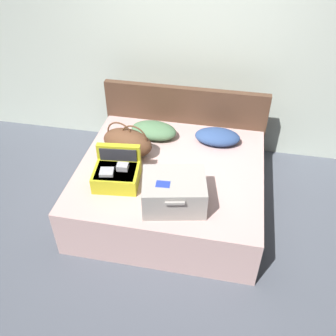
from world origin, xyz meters
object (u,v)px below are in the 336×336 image
at_px(hard_case_large, 174,191).
at_px(hard_case_medium, 117,173).
at_px(bed, 170,187).
at_px(pillow_near_headboard, 154,130).
at_px(pillow_center_head, 217,137).
at_px(duffel_bag, 128,142).

xyz_separation_m(hard_case_large, hard_case_medium, (-0.57, 0.18, -0.03)).
bearing_deg(bed, hard_case_large, -75.64).
distance_m(pillow_near_headboard, pillow_center_head, 0.69).
relative_size(hard_case_large, pillow_near_headboard, 1.23).
distance_m(hard_case_large, duffel_bag, 0.86).
bearing_deg(pillow_center_head, hard_case_large, -106.08).
xyz_separation_m(hard_case_large, pillow_center_head, (0.29, 1.00, -0.06)).
bearing_deg(pillow_near_headboard, duffel_bag, -117.94).
distance_m(hard_case_medium, duffel_bag, 0.44).
height_order(hard_case_large, hard_case_medium, hard_case_medium).
bearing_deg(pillow_center_head, duffel_bag, -156.93).
distance_m(bed, duffel_bag, 0.64).
relative_size(bed, hard_case_large, 2.95).
height_order(bed, duffel_bag, duffel_bag).
bearing_deg(bed, pillow_near_headboard, 119.20).
xyz_separation_m(duffel_bag, pillow_center_head, (0.88, 0.38, -0.07)).
bearing_deg(pillow_near_headboard, bed, -60.80).
bearing_deg(bed, duffel_bag, 162.82).
bearing_deg(pillow_near_headboard, hard_case_medium, -102.01).
xyz_separation_m(hard_case_medium, pillow_near_headboard, (0.17, 0.80, -0.03)).
distance_m(hard_case_large, pillow_center_head, 1.04).
height_order(hard_case_medium, pillow_center_head, hard_case_medium).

